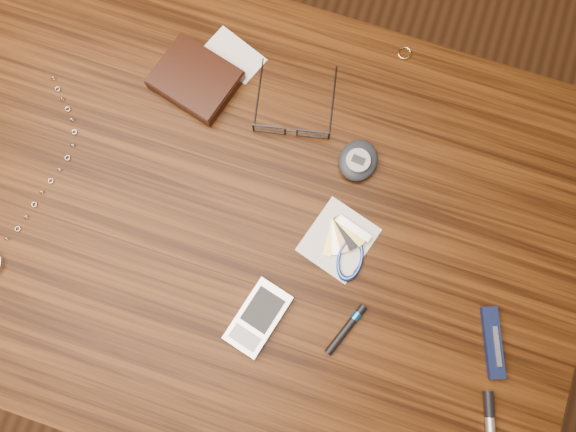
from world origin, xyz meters
name	(u,v)px	position (x,y,z in m)	size (l,w,h in m)	color
ground	(264,270)	(0.00, 0.00, 0.00)	(3.80, 3.80, 0.00)	#472814
desk	(247,230)	(0.00, 0.00, 0.65)	(1.00, 0.70, 0.75)	#391C09
wallet_and_card	(196,79)	(-0.13, 0.18, 0.76)	(0.16, 0.16, 0.03)	black
eyeglasses	(292,127)	(0.03, 0.15, 0.76)	(0.14, 0.14, 0.03)	black
gold_ring	(404,53)	(0.15, 0.32, 0.75)	(0.02, 0.02, 0.00)	tan
pda_phone	(258,318)	(0.07, -0.13, 0.76)	(0.08, 0.11, 0.01)	silver
pedometer	(358,160)	(0.13, 0.13, 0.76)	(0.06, 0.07, 0.03)	#1E2229
notepad_keys	(345,248)	(0.15, 0.00, 0.75)	(0.11, 0.12, 0.01)	white
pocket_knife	(493,342)	(0.38, -0.06, 0.76)	(0.05, 0.10, 0.01)	#0E1535
black_blue_pen	(347,328)	(0.19, -0.10, 0.76)	(0.04, 0.08, 0.01)	black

